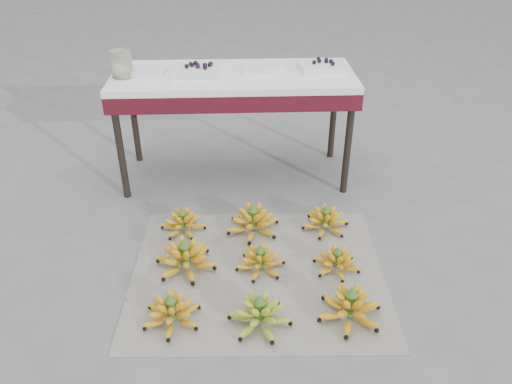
{
  "coord_description": "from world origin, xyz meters",
  "views": [
    {
      "loc": [
        -0.09,
        -1.92,
        1.65
      ],
      "look_at": [
        0.01,
        0.27,
        0.31
      ],
      "focal_mm": 35.0,
      "sensor_mm": 36.0,
      "label": 1
    }
  ],
  "objects_px": {
    "bunch_front_right": "(350,307)",
    "tray_far_right": "(321,67)",
    "bunch_mid_center": "(260,261)",
    "vendor_table": "(234,86)",
    "bunch_back_left": "(183,223)",
    "bunch_mid_left": "(185,258)",
    "bunch_front_center": "(260,314)",
    "tray_left": "(197,71)",
    "bunch_back_center": "(253,222)",
    "tray_right": "(261,69)",
    "bunch_back_right": "(325,221)",
    "bunch_mid_right": "(337,261)",
    "glass_jar": "(121,64)",
    "bunch_front_left": "(172,312)",
    "tray_far_left": "(144,71)",
    "newspaper_mat": "(258,273)"
  },
  "relations": [
    {
      "from": "tray_left",
      "to": "tray_right",
      "type": "height_order",
      "value": "tray_left"
    },
    {
      "from": "tray_right",
      "to": "bunch_back_left",
      "type": "bearing_deg",
      "value": -125.1
    },
    {
      "from": "bunch_back_right",
      "to": "glass_jar",
      "type": "xyz_separation_m",
      "value": [
        -1.15,
        0.61,
        0.72
      ]
    },
    {
      "from": "bunch_back_center",
      "to": "bunch_front_left",
      "type": "bearing_deg",
      "value": -111.73
    },
    {
      "from": "tray_left",
      "to": "bunch_back_right",
      "type": "bearing_deg",
      "value": -41.74
    },
    {
      "from": "bunch_mid_center",
      "to": "bunch_mid_right",
      "type": "height_order",
      "value": "bunch_mid_center"
    },
    {
      "from": "newspaper_mat",
      "to": "bunch_back_center",
      "type": "xyz_separation_m",
      "value": [
        -0.01,
        0.35,
        0.06
      ]
    },
    {
      "from": "bunch_mid_left",
      "to": "tray_left",
      "type": "relative_size",
      "value": 1.39
    },
    {
      "from": "bunch_front_right",
      "to": "tray_far_right",
      "type": "relative_size",
      "value": 1.21
    },
    {
      "from": "bunch_front_center",
      "to": "tray_left",
      "type": "bearing_deg",
      "value": 113.87
    },
    {
      "from": "bunch_front_center",
      "to": "bunch_back_right",
      "type": "relative_size",
      "value": 1.13
    },
    {
      "from": "tray_right",
      "to": "glass_jar",
      "type": "xyz_separation_m",
      "value": [
        -0.81,
        -0.07,
        0.06
      ]
    },
    {
      "from": "bunch_mid_center",
      "to": "tray_right",
      "type": "xyz_separation_m",
      "value": [
        0.05,
        1.01,
        0.66
      ]
    },
    {
      "from": "bunch_front_right",
      "to": "bunch_mid_right",
      "type": "relative_size",
      "value": 1.2
    },
    {
      "from": "tray_left",
      "to": "bunch_mid_left",
      "type": "bearing_deg",
      "value": -92.82
    },
    {
      "from": "bunch_mid_center",
      "to": "tray_far_left",
      "type": "relative_size",
      "value": 0.98
    },
    {
      "from": "bunch_back_center",
      "to": "bunch_front_center",
      "type": "bearing_deg",
      "value": -81.63
    },
    {
      "from": "bunch_front_left",
      "to": "bunch_back_center",
      "type": "xyz_separation_m",
      "value": [
        0.38,
        0.67,
        0.01
      ]
    },
    {
      "from": "bunch_back_left",
      "to": "bunch_mid_right",
      "type": "bearing_deg",
      "value": -18.1
    },
    {
      "from": "bunch_front_right",
      "to": "tray_far_right",
      "type": "distance_m",
      "value": 1.52
    },
    {
      "from": "bunch_mid_right",
      "to": "glass_jar",
      "type": "distance_m",
      "value": 1.66
    },
    {
      "from": "bunch_front_right",
      "to": "tray_right",
      "type": "height_order",
      "value": "tray_right"
    },
    {
      "from": "bunch_back_center",
      "to": "tray_left",
      "type": "bearing_deg",
      "value": 123.85
    },
    {
      "from": "bunch_front_center",
      "to": "bunch_mid_left",
      "type": "distance_m",
      "value": 0.53
    },
    {
      "from": "bunch_back_center",
      "to": "tray_far_right",
      "type": "distance_m",
      "value": 1.05
    },
    {
      "from": "tray_far_left",
      "to": "bunch_back_center",
      "type": "bearing_deg",
      "value": -46.49
    },
    {
      "from": "bunch_mid_center",
      "to": "bunch_mid_right",
      "type": "relative_size",
      "value": 0.87
    },
    {
      "from": "bunch_mid_right",
      "to": "glass_jar",
      "type": "xyz_separation_m",
      "value": [
        -1.14,
        0.96,
        0.72
      ]
    },
    {
      "from": "bunch_mid_right",
      "to": "tray_far_right",
      "type": "relative_size",
      "value": 1.01
    },
    {
      "from": "bunch_front_left",
      "to": "bunch_mid_right",
      "type": "distance_m",
      "value": 0.85
    },
    {
      "from": "bunch_front_left",
      "to": "bunch_back_center",
      "type": "bearing_deg",
      "value": 46.45
    },
    {
      "from": "tray_right",
      "to": "newspaper_mat",
      "type": "bearing_deg",
      "value": -93.56
    },
    {
      "from": "bunch_back_left",
      "to": "bunch_back_center",
      "type": "xyz_separation_m",
      "value": [
        0.39,
        -0.02,
        0.01
      ]
    },
    {
      "from": "bunch_mid_left",
      "to": "tray_right",
      "type": "bearing_deg",
      "value": 45.1
    },
    {
      "from": "bunch_mid_center",
      "to": "bunch_back_right",
      "type": "bearing_deg",
      "value": 40.36
    },
    {
      "from": "bunch_back_right",
      "to": "tray_left",
      "type": "height_order",
      "value": "tray_left"
    },
    {
      "from": "bunch_front_right",
      "to": "tray_right",
      "type": "xyz_separation_m",
      "value": [
        -0.33,
        1.36,
        0.65
      ]
    },
    {
      "from": "bunch_mid_center",
      "to": "bunch_back_center",
      "type": "xyz_separation_m",
      "value": [
        -0.02,
        0.33,
        0.01
      ]
    },
    {
      "from": "bunch_back_center",
      "to": "tray_far_right",
      "type": "bearing_deg",
      "value": 65.59
    },
    {
      "from": "newspaper_mat",
      "to": "tray_far_left",
      "type": "xyz_separation_m",
      "value": [
        -0.63,
        1.01,
        0.71
      ]
    },
    {
      "from": "newspaper_mat",
      "to": "bunch_back_left",
      "type": "distance_m",
      "value": 0.55
    },
    {
      "from": "bunch_back_left",
      "to": "bunch_mid_left",
      "type": "bearing_deg",
      "value": -76.49
    },
    {
      "from": "bunch_mid_center",
      "to": "vendor_table",
      "type": "relative_size",
      "value": 0.17
    },
    {
      "from": "bunch_front_right",
      "to": "bunch_back_left",
      "type": "height_order",
      "value": "bunch_front_right"
    },
    {
      "from": "bunch_back_right",
      "to": "bunch_front_center",
      "type": "bearing_deg",
      "value": -126.21
    },
    {
      "from": "newspaper_mat",
      "to": "bunch_mid_right",
      "type": "relative_size",
      "value": 4.34
    },
    {
      "from": "tray_left",
      "to": "tray_right",
      "type": "distance_m",
      "value": 0.38
    },
    {
      "from": "bunch_front_right",
      "to": "tray_far_left",
      "type": "distance_m",
      "value": 1.8
    },
    {
      "from": "tray_far_left",
      "to": "glass_jar",
      "type": "xyz_separation_m",
      "value": [
        -0.12,
        -0.04,
        0.06
      ]
    },
    {
      "from": "bunch_back_left",
      "to": "bunch_back_right",
      "type": "relative_size",
      "value": 0.95
    }
  ]
}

